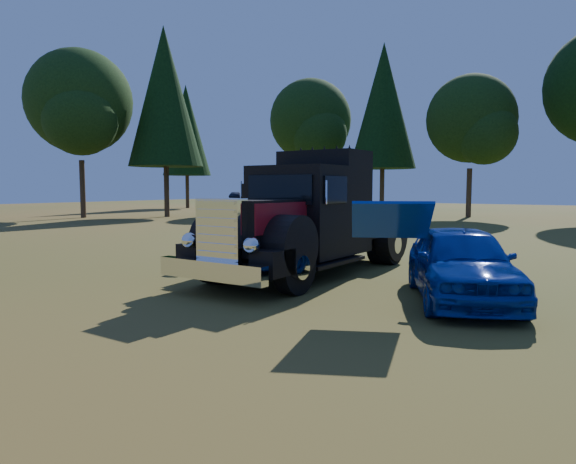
{
  "coord_description": "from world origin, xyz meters",
  "views": [
    {
      "loc": [
        5.67,
        -7.49,
        2.11
      ],
      "look_at": [
        -0.74,
        1.98,
        1.11
      ],
      "focal_mm": 32.0,
      "sensor_mm": 36.0,
      "label": 1
    }
  ],
  "objects_px": {
    "spectator_near": "(225,233)",
    "distant_teal_car": "(313,207)",
    "spectator_far": "(237,227)",
    "diamond_t_truck": "(306,222)",
    "hotrod_coupe": "(460,263)"
  },
  "relations": [
    {
      "from": "spectator_near",
      "to": "distant_teal_car",
      "type": "relative_size",
      "value": 0.42
    },
    {
      "from": "spectator_near",
      "to": "distant_teal_car",
      "type": "bearing_deg",
      "value": 38.22
    },
    {
      "from": "distant_teal_car",
      "to": "spectator_far",
      "type": "bearing_deg",
      "value": -43.04
    },
    {
      "from": "diamond_t_truck",
      "to": "spectator_far",
      "type": "bearing_deg",
      "value": 163.08
    },
    {
      "from": "hotrod_coupe",
      "to": "spectator_near",
      "type": "relative_size",
      "value": 2.64
    },
    {
      "from": "hotrod_coupe",
      "to": "distant_teal_car",
      "type": "height_order",
      "value": "hotrod_coupe"
    },
    {
      "from": "diamond_t_truck",
      "to": "spectator_near",
      "type": "height_order",
      "value": "diamond_t_truck"
    },
    {
      "from": "spectator_near",
      "to": "distant_teal_car",
      "type": "xyz_separation_m",
      "value": [
        -9.76,
        20.74,
        -0.18
      ]
    },
    {
      "from": "distant_teal_car",
      "to": "hotrod_coupe",
      "type": "bearing_deg",
      "value": -31.85
    },
    {
      "from": "hotrod_coupe",
      "to": "spectator_far",
      "type": "xyz_separation_m",
      "value": [
        -6.73,
        1.67,
        0.27
      ]
    },
    {
      "from": "diamond_t_truck",
      "to": "spectator_near",
      "type": "distance_m",
      "value": 2.94
    },
    {
      "from": "diamond_t_truck",
      "to": "hotrod_coupe",
      "type": "relative_size",
      "value": 1.61
    },
    {
      "from": "spectator_near",
      "to": "spectator_far",
      "type": "height_order",
      "value": "spectator_far"
    },
    {
      "from": "diamond_t_truck",
      "to": "spectator_near",
      "type": "xyz_separation_m",
      "value": [
        -2.88,
        0.38,
        -0.44
      ]
    },
    {
      "from": "hotrod_coupe",
      "to": "spectator_near",
      "type": "bearing_deg",
      "value": 170.03
    }
  ]
}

